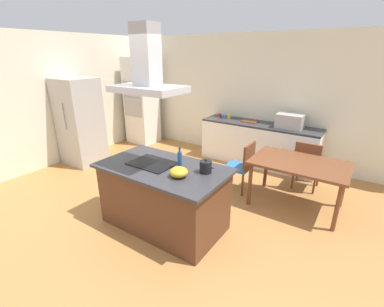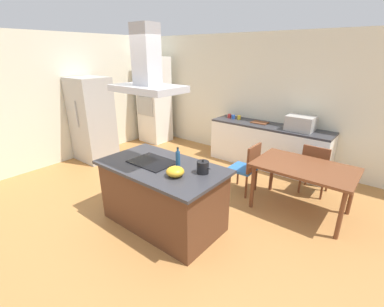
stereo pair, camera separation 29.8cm
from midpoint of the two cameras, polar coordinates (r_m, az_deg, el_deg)
ground at (r=5.05m, az=3.39°, el=-6.51°), size 16.00×16.00×0.00m
wall_back at (r=6.14m, az=12.20°, el=11.33°), size 7.20×0.10×2.70m
wall_left at (r=6.70m, az=-25.61°, el=10.55°), size 0.10×8.80×2.70m
kitchen_island at (r=3.77m, az=-8.33°, el=-9.03°), size 1.73×0.98×0.90m
cooktop at (r=3.68m, az=-10.73°, el=-2.08°), size 0.60×0.44×0.01m
tea_kettle at (r=3.33m, az=0.37°, el=-2.88°), size 0.20×0.15×0.18m
olive_oil_bottle at (r=3.43m, az=-5.10°, el=-1.40°), size 0.06×0.06×0.29m
mixing_bowl at (r=3.24m, az=-5.46°, el=-4.00°), size 0.22×0.22×0.12m
back_counter at (r=5.93m, az=12.49°, el=1.98°), size 2.47×0.62×0.90m
countertop_microwave at (r=5.59m, az=18.69°, el=6.54°), size 0.50×0.38×0.28m
coffee_mug_red at (r=6.24m, az=4.46°, el=8.09°), size 0.08×0.08×0.09m
coffee_mug_blue at (r=6.16m, az=5.29°, el=7.90°), size 0.08×0.08×0.09m
coffee_mug_yellow at (r=6.13m, az=6.51°, el=7.79°), size 0.08×0.08×0.09m
cutting_board at (r=5.93m, az=10.80°, el=6.75°), size 0.34×0.24×0.02m
wall_oven_stack at (r=7.30m, az=-11.84°, el=10.82°), size 0.70×0.66×2.20m
refrigerator at (r=6.30m, az=-23.99°, el=6.14°), size 0.80×0.73×1.82m
dining_table at (r=4.34m, az=20.02°, el=-2.81°), size 1.40×0.90×0.75m
chair_at_left_end at (r=4.67m, az=8.95°, el=-2.20°), size 0.42×0.42×0.89m
chair_facing_back_wall at (r=5.01m, az=21.77°, el=-1.88°), size 0.42×0.42×0.89m
range_hood at (r=3.41m, az=-12.13°, el=16.80°), size 0.90×0.55×0.78m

